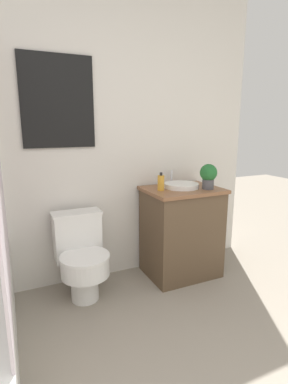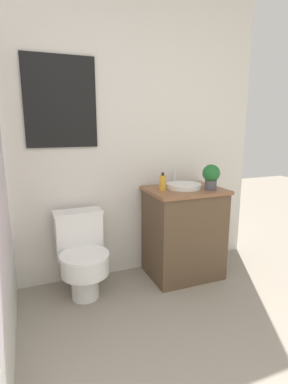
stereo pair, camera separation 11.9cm
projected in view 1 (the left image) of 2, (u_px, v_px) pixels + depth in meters
The scene contains 6 objects.
wall_back at pixel (77, 136), 2.43m from camera, with size 3.33×0.07×2.50m.
toilet at pixel (81, 255), 2.35m from camera, with size 0.39×0.51×0.67m.
vanity at pixel (181, 232), 2.70m from camera, with size 0.65×0.51×0.80m.
sink at pixel (181, 185), 2.63m from camera, with size 0.30×0.34×0.13m.
soap_bottle at pixel (161, 183), 2.51m from camera, with size 0.06×0.06×0.15m.
potted_plant at pixel (208, 175), 2.55m from camera, with size 0.15×0.15×0.22m.
Camera 1 is at (-0.54, -0.08, 1.34)m, focal length 28.00 mm.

